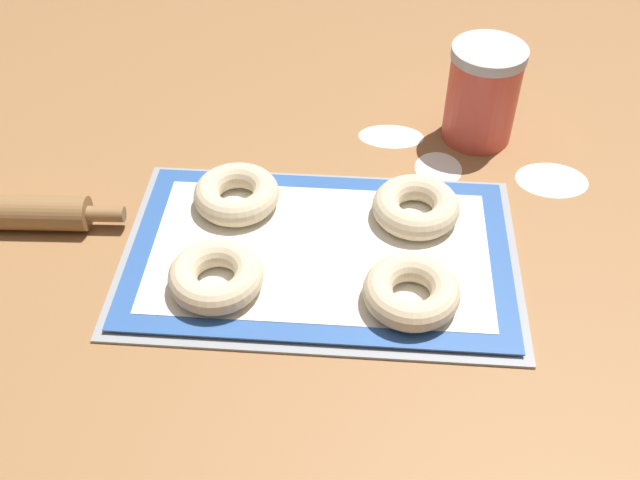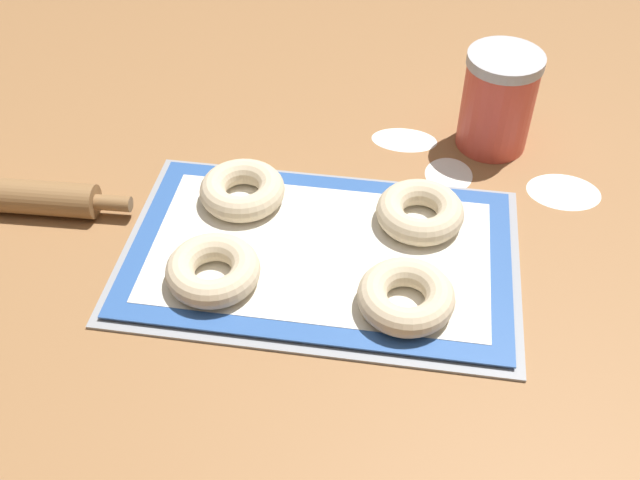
{
  "view_description": "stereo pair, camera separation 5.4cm",
  "coord_description": "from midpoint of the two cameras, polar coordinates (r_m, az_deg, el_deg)",
  "views": [
    {
      "loc": [
        0.04,
        -0.69,
        0.71
      ],
      "look_at": [
        -0.01,
        0.01,
        0.03
      ],
      "focal_mm": 42.0,
      "sensor_mm": 36.0,
      "label": 1
    },
    {
      "loc": [
        0.1,
        -0.68,
        0.71
      ],
      "look_at": [
        -0.01,
        0.01,
        0.03
      ],
      "focal_mm": 42.0,
      "sensor_mm": 36.0,
      "label": 2
    }
  ],
  "objects": [
    {
      "name": "flour_canister",
      "position": [
        1.18,
        10.97,
        10.88
      ],
      "size": [
        0.11,
        0.11,
        0.16
      ],
      "color": "#DB4C3D",
      "rests_on": "ground_plane"
    },
    {
      "name": "bagel_back_right",
      "position": [
        1.03,
        5.83,
        2.5
      ],
      "size": [
        0.12,
        0.12,
        0.04
      ],
      "color": "beige",
      "rests_on": "baking_mat"
    },
    {
      "name": "bagel_front_left",
      "position": [
        0.95,
        -9.57,
        -2.77
      ],
      "size": [
        0.12,
        0.12,
        0.04
      ],
      "color": "beige",
      "rests_on": "baking_mat"
    },
    {
      "name": "baking_mat",
      "position": [
        0.99,
        -1.57,
        -0.88
      ],
      "size": [
        0.5,
        0.31,
        0.0
      ],
      "color": "#2D569E",
      "rests_on": "baking_tray"
    },
    {
      "name": "ground_plane",
      "position": [
        0.99,
        -1.19,
        -1.74
      ],
      "size": [
        2.8,
        2.8,
        0.0
      ],
      "primitive_type": "plane",
      "color": "olive"
    },
    {
      "name": "baking_tray",
      "position": [
        1.0,
        -1.56,
        -1.1
      ],
      "size": [
        0.53,
        0.33,
        0.01
      ],
      "color": "#93969B",
      "rests_on": "ground_plane"
    },
    {
      "name": "flour_patch_side",
      "position": [
        1.16,
        15.98,
        4.43
      ],
      "size": [
        0.11,
        0.08,
        0.0
      ],
      "color": "white",
      "rests_on": "ground_plane"
    },
    {
      "name": "bagel_back_left",
      "position": [
        1.06,
        -7.85,
        3.45
      ],
      "size": [
        0.12,
        0.12,
        0.04
      ],
      "color": "beige",
      "rests_on": "baking_mat"
    },
    {
      "name": "flour_patch_far",
      "position": [
        1.15,
        7.68,
        5.44
      ],
      "size": [
        0.07,
        0.08,
        0.0
      ],
      "color": "white",
      "rests_on": "ground_plane"
    },
    {
      "name": "bagel_front_right",
      "position": [
        0.92,
        5.3,
        -3.97
      ],
      "size": [
        0.12,
        0.12,
        0.04
      ],
      "color": "beige",
      "rests_on": "baking_mat"
    },
    {
      "name": "flour_patch_near",
      "position": [
        1.2,
        4.14,
        7.9
      ],
      "size": [
        0.1,
        0.06,
        0.0
      ],
      "color": "white",
      "rests_on": "ground_plane"
    }
  ]
}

